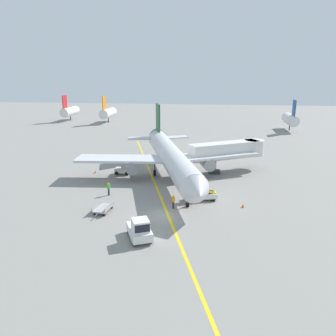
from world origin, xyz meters
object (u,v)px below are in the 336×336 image
(safety_cone_wingtip_right, at_px, (95,172))
(ground_crew_wing_walker, at_px, (173,201))
(safety_cone_nose_right, at_px, (185,189))
(safety_cone_wingtip_left, at_px, (243,206))
(baggage_cart_loaded, at_px, (103,208))
(airliner, at_px, (170,156))
(pushback_tug, at_px, (140,230))
(ground_crew_marshaller, at_px, (109,189))
(jet_bridge, at_px, (232,150))
(belt_loader_forward_hold, at_px, (201,194))
(baggage_tug_near_wing, at_px, (124,169))
(safety_cone_tail_area, at_px, (105,183))
(safety_cone_nose_left, at_px, (192,184))

(safety_cone_wingtip_right, bearing_deg, ground_crew_wing_walker, -42.19)
(safety_cone_nose_right, distance_m, safety_cone_wingtip_left, 9.01)
(baggage_cart_loaded, distance_m, safety_cone_wingtip_left, 16.42)
(airliner, relative_size, ground_crew_wing_walker, 20.31)
(pushback_tug, xyz_separation_m, ground_crew_marshaller, (-6.72, 11.34, -0.08))
(jet_bridge, relative_size, belt_loader_forward_hold, 2.38)
(pushback_tug, relative_size, safety_cone_wingtip_right, 9.24)
(airliner, relative_size, safety_cone_nose_right, 78.46)
(jet_bridge, relative_size, safety_cone_wingtip_right, 27.93)
(baggage_tug_near_wing, bearing_deg, safety_cone_tail_area, -103.14)
(airliner, relative_size, pushback_tug, 8.49)
(safety_cone_nose_right, xyz_separation_m, safety_cone_wingtip_right, (-15.13, 6.24, 0.00))
(airliner, relative_size, safety_cone_nose_left, 78.46)
(pushback_tug, distance_m, baggage_cart_loaded, 8.19)
(baggage_tug_near_wing, bearing_deg, safety_cone_nose_right, -31.14)
(safety_cone_wingtip_right, bearing_deg, ground_crew_marshaller, -60.88)
(ground_crew_marshaller, bearing_deg, belt_loader_forward_hold, -0.31)
(airliner, bearing_deg, ground_crew_wing_walker, -80.61)
(baggage_cart_loaded, distance_m, safety_cone_nose_right, 12.39)
(belt_loader_forward_hold, relative_size, ground_crew_wing_walker, 3.03)
(safety_cone_nose_left, xyz_separation_m, safety_cone_nose_right, (-0.81, -2.14, 0.00))
(ground_crew_wing_walker, relative_size, safety_cone_nose_left, 3.86)
(jet_bridge, xyz_separation_m, safety_cone_nose_left, (-5.72, -8.39, -3.32))
(safety_cone_tail_area, bearing_deg, safety_cone_nose_right, -4.32)
(baggage_tug_near_wing, distance_m, ground_crew_wing_walker, 16.14)
(airliner, xyz_separation_m, safety_cone_nose_left, (3.66, -3.34, -3.20))
(ground_crew_wing_walker, bearing_deg, airliner, 99.39)
(baggage_tug_near_wing, xyz_separation_m, safety_cone_wingtip_right, (-4.75, -0.03, -0.71))
(airliner, height_order, safety_cone_nose_left, airliner)
(airliner, bearing_deg, safety_cone_wingtip_right, 176.48)
(ground_crew_marshaller, bearing_deg, safety_cone_nose_right, 19.50)
(belt_loader_forward_hold, xyz_separation_m, safety_cone_tail_area, (-13.87, 4.39, -0.56))
(safety_cone_nose_left, bearing_deg, belt_loader_forward_hold, -75.88)
(belt_loader_forward_hold, relative_size, safety_cone_tail_area, 11.71)
(jet_bridge, bearing_deg, pushback_tug, -110.67)
(ground_crew_marshaller, height_order, safety_cone_nose_left, ground_crew_marshaller)
(belt_loader_forward_hold, bearing_deg, ground_crew_marshaller, 179.69)
(belt_loader_forward_hold, xyz_separation_m, safety_cone_wingtip_right, (-17.37, 9.75, -0.56))
(safety_cone_tail_area, bearing_deg, baggage_tug_near_wing, 76.86)
(baggage_cart_loaded, bearing_deg, baggage_tug_near_wing, 96.50)
(ground_crew_wing_walker, xyz_separation_m, safety_cone_wingtip_left, (8.18, 1.53, -0.69))
(baggage_cart_loaded, distance_m, safety_cone_tail_area, 10.19)
(ground_crew_marshaller, bearing_deg, baggage_cart_loaded, -78.72)
(baggage_tug_near_wing, xyz_separation_m, safety_cone_wingtip_left, (17.73, -11.47, -0.71))
(safety_cone_tail_area, bearing_deg, safety_cone_nose_left, 5.78)
(safety_cone_wingtip_left, bearing_deg, safety_cone_tail_area, 162.24)
(jet_bridge, distance_m, baggage_cart_loaded, 24.82)
(safety_cone_tail_area, bearing_deg, baggage_cart_loaded, -72.97)
(baggage_cart_loaded, relative_size, safety_cone_wingtip_left, 8.65)
(airliner, distance_m, jet_bridge, 10.64)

